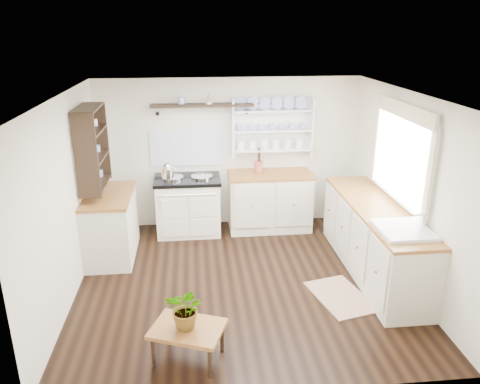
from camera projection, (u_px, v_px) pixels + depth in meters
name	position (u px, v px, depth m)	size (l,w,h in m)	color
floor	(242.00, 281.00, 5.84)	(4.00, 3.80, 0.01)	black
wall_back	(229.00, 153.00, 7.23)	(4.00, 0.02, 2.30)	silver
wall_right	(407.00, 189.00, 5.64)	(0.02, 3.80, 2.30)	silver
wall_left	(66.00, 201.00, 5.26)	(0.02, 3.80, 2.30)	silver
ceiling	(242.00, 96.00, 5.06)	(4.00, 3.80, 0.01)	white
window	(401.00, 153.00, 5.64)	(0.08, 1.55, 1.22)	white
aga_cooker	(188.00, 205.00, 7.09)	(0.98, 0.68, 0.91)	white
back_cabinets	(270.00, 200.00, 7.24)	(1.27, 0.63, 0.90)	beige
right_cabinets	(374.00, 239.00, 5.94)	(0.62, 2.43, 0.90)	beige
belfast_sink	(403.00, 240.00, 5.12)	(0.55, 0.60, 0.45)	white
left_cabinets	(111.00, 225.00, 6.36)	(0.62, 1.13, 0.90)	beige
plate_rack	(272.00, 127.00, 7.12)	(1.20, 0.22, 0.90)	white
high_shelf	(202.00, 106.00, 6.82)	(1.50, 0.29, 0.16)	black
left_shelving	(92.00, 147.00, 5.98)	(0.28, 0.80, 1.05)	black
kettle	(167.00, 170.00, 6.75)	(0.18, 0.18, 0.22)	silver
utensil_crock	(258.00, 166.00, 7.12)	(0.13, 0.13, 0.15)	#AD4D3F
center_table	(188.00, 331.00, 4.39)	(0.78, 0.67, 0.36)	brown
potted_plant	(187.00, 309.00, 4.30)	(0.36, 0.31, 0.40)	#3F7233
floor_rug	(341.00, 297.00, 5.50)	(0.55, 0.85, 0.02)	#9A7959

